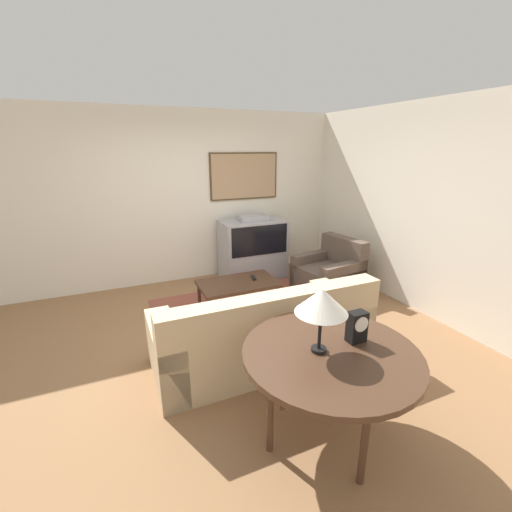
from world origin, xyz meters
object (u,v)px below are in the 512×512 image
Objects in this scene: tv at (253,248)px; table_lamp at (322,302)px; couch at (264,335)px; mantel_clock at (357,327)px; armchair at (329,275)px; coffee_table at (238,285)px; console_table at (331,359)px.

tv is 2.28× the size of table_lamp.
couch is 1.23m from mantel_clock.
tv is 1.36m from armchair.
tv is 1.28m from coffee_table.
couch is 4.65× the size of table_lamp.
couch reaches higher than armchair.
coffee_table is (-1.47, 0.00, 0.08)m from armchair.
table_lamp is (-0.24, -2.26, 0.77)m from coffee_table.
armchair is at bearing -53.77° from tv.
table_lamp is at bearing 155.21° from console_table.
couch is at bearing -62.78° from armchair.
table_lamp is 0.41m from mantel_clock.
tv is at bearing 79.89° from mantel_clock.
mantel_clock is at bearing -40.58° from armchair.
coffee_table is 2.21× the size of table_lamp.
mantel_clock is at bearing -0.23° from table_lamp.
coffee_table is at bearing -121.89° from tv.
console_table is at bearing 90.59° from couch.
coffee_table is at bearing -98.96° from armchair.
armchair is 1.95× the size of table_lamp.
armchair is at bearing -144.04° from couch.
console_table is (-0.84, -3.38, 0.19)m from tv.
tv is 1.03× the size of coffee_table.
table_lamp reaches higher than coffee_table.
tv reaches higher than armchair.
console_table is at bearing -103.89° from tv.
couch is 1.22m from coffee_table.
table_lamp reaches higher than console_table.
table_lamp is at bearing -96.14° from coffee_table.
tv reaches higher than mantel_clock.
mantel_clock is (0.24, 0.04, 0.18)m from console_table.
couch is 9.31× the size of mantel_clock.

